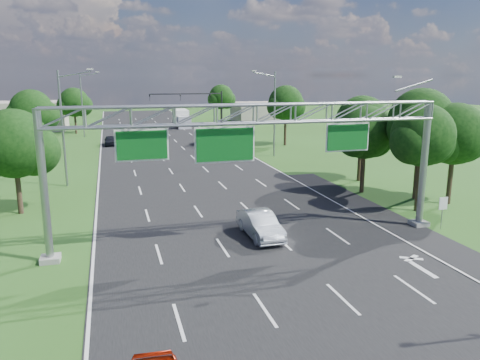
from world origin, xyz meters
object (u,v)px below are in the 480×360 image
object	(u,v)px
sign_gantry	(257,125)
traffic_signal	(201,102)
silver_sedan	(260,225)
box_truck	(181,119)
regulatory_sign	(443,206)

from	to	relation	value
sign_gantry	traffic_signal	xyz separation A→B (m)	(7.15, 53.00, -1.72)
silver_sedan	box_truck	xyz separation A→B (m)	(4.86, 63.20, 0.77)
sign_gantry	silver_sedan	distance (m)	6.19
traffic_signal	box_truck	world-z (taller)	traffic_signal
traffic_signal	silver_sedan	size ratio (longest dim) A/B	2.62
sign_gantry	regulatory_sign	xyz separation A→B (m)	(12.07, -1.02, -5.38)
regulatory_sign	traffic_signal	bearing A→B (deg)	95.20
traffic_signal	silver_sedan	bearing A→B (deg)	-97.24
sign_gantry	box_truck	xyz separation A→B (m)	(5.37, 63.94, -5.35)
sign_gantry	regulatory_sign	bearing A→B (deg)	-4.83
silver_sedan	regulatory_sign	bearing A→B (deg)	-10.81
traffic_signal	silver_sedan	distance (m)	52.86
silver_sedan	traffic_signal	bearing A→B (deg)	80.61
regulatory_sign	box_truck	xyz separation A→B (m)	(-6.70, 64.96, 0.03)
regulatory_sign	silver_sedan	world-z (taller)	regulatory_sign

